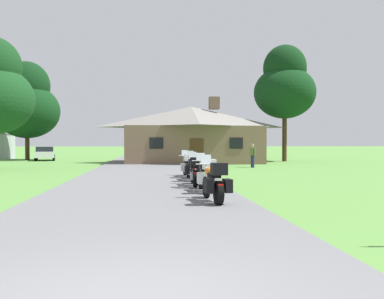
{
  "coord_description": "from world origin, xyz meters",
  "views": [
    {
      "loc": [
        0.27,
        -4.04,
        1.68
      ],
      "look_at": [
        2.75,
        18.88,
        1.37
      ],
      "focal_mm": 38.33,
      "sensor_mm": 36.0,
      "label": 1
    }
  ],
  "objects": [
    {
      "name": "stone_lodge",
      "position": [
        4.19,
        32.78,
        2.6
      ],
      "size": [
        12.28,
        8.59,
        5.94
      ],
      "color": "brown",
      "rests_on": "ground"
    },
    {
      "name": "motorcycle_red_third_in_row",
      "position": [
        2.06,
        11.73,
        0.62
      ],
      "size": [
        0.66,
        2.08,
        1.3
      ],
      "rotation": [
        0.0,
        0.0,
        -0.04
      ],
      "color": "black",
      "rests_on": "asphalt_driveway"
    },
    {
      "name": "motorcycle_black_second_in_row",
      "position": [
        2.23,
        9.65,
        0.61
      ],
      "size": [
        0.78,
        2.08,
        1.3
      ],
      "rotation": [
        0.0,
        0.0,
        0.06
      ],
      "color": "black",
      "rests_on": "asphalt_driveway"
    },
    {
      "name": "motorcycle_silver_farthest_in_row",
      "position": [
        2.2,
        16.05,
        0.61
      ],
      "size": [
        0.74,
        2.08,
        1.3
      ],
      "rotation": [
        0.0,
        0.0,
        0.03
      ],
      "color": "black",
      "rests_on": "asphalt_driveway"
    },
    {
      "name": "tree_right_of_lodge",
      "position": [
        13.38,
        34.21,
        7.32
      ],
      "size": [
        5.89,
        5.89,
        11.19
      ],
      "color": "#422D19",
      "rests_on": "ground"
    },
    {
      "name": "motorcycle_orange_nearest_to_camera",
      "position": [
        2.1,
        7.18,
        0.61
      ],
      "size": [
        0.82,
        2.08,
        1.3
      ],
      "rotation": [
        0.0,
        0.0,
        0.08
      ],
      "color": "black",
      "rests_on": "asphalt_driveway"
    },
    {
      "name": "parked_white_suv_far_left",
      "position": [
        -10.12,
        38.85,
        0.78
      ],
      "size": [
        2.76,
        4.88,
        1.4
      ],
      "rotation": [
        0.0,
        0.0,
        0.21
      ],
      "color": "silver",
      "rests_on": "ground"
    },
    {
      "name": "ground_plane",
      "position": [
        0.0,
        20.0,
        0.0
      ],
      "size": [
        500.0,
        500.0,
        0.0
      ],
      "primitive_type": "plane",
      "color": "#56893D"
    },
    {
      "name": "bystander_olive_shirt_near_lodge",
      "position": [
        7.67,
        24.39,
        0.95
      ],
      "size": [
        0.35,
        0.51,
        1.69
      ],
      "rotation": [
        0.0,
        0.0,
        5.16
      ],
      "color": "navy",
      "rests_on": "ground"
    },
    {
      "name": "asphalt_driveway",
      "position": [
        0.0,
        18.0,
        0.03
      ],
      "size": [
        6.4,
        80.0,
        0.06
      ],
      "primitive_type": "cube",
      "color": "slate",
      "rests_on": "ground"
    },
    {
      "name": "tree_left_far",
      "position": [
        -12.21,
        40.16,
        5.89
      ],
      "size": [
        6.63,
        6.63,
        10.23
      ],
      "color": "#422D19",
      "rests_on": "ground"
    },
    {
      "name": "motorcycle_blue_fourth_in_row",
      "position": [
        2.23,
        14.01,
        0.61
      ],
      "size": [
        0.73,
        2.08,
        1.3
      ],
      "rotation": [
        0.0,
        0.0,
        -0.02
      ],
      "color": "black",
      "rests_on": "asphalt_driveway"
    }
  ]
}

